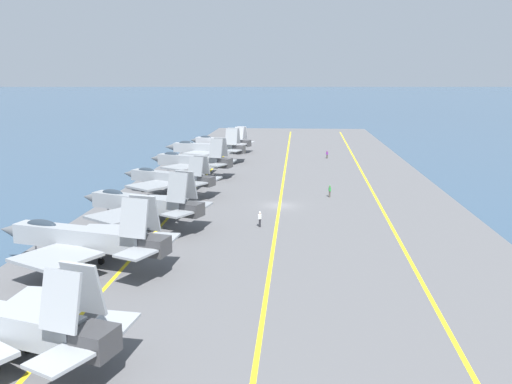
% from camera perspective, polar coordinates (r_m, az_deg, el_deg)
% --- Properties ---
extents(ground_plane, '(2000.00, 2000.00, 0.00)m').
position_cam_1_polar(ground_plane, '(71.88, 2.49, -1.74)').
color(ground_plane, '#334C66').
extents(carrier_deck, '(221.78, 48.28, 0.40)m').
position_cam_1_polar(carrier_deck, '(71.83, 2.49, -1.59)').
color(carrier_deck, '#565659').
rests_on(carrier_deck, ground).
extents(deck_stripe_foul_line, '(199.57, 4.48, 0.01)m').
position_cam_1_polar(deck_stripe_foul_line, '(72.59, 13.03, -1.58)').
color(deck_stripe_foul_line, yellow).
rests_on(deck_stripe_foul_line, carrier_deck).
extents(deck_stripe_centerline, '(199.60, 0.36, 0.01)m').
position_cam_1_polar(deck_stripe_centerline, '(71.78, 2.49, -1.43)').
color(deck_stripe_centerline, yellow).
rests_on(deck_stripe_centerline, carrier_deck).
extents(deck_stripe_edge_line, '(199.60, 1.87, 0.01)m').
position_cam_1_polar(deck_stripe_edge_line, '(73.41, -7.92, -1.23)').
color(deck_stripe_edge_line, yellow).
rests_on(deck_stripe_edge_line, carrier_deck).
extents(parked_jet_second, '(13.50, 17.34, 6.93)m').
position_cam_1_polar(parked_jet_second, '(50.20, -17.79, -4.64)').
color(parked_jet_second, gray).
rests_on(parked_jet_second, carrier_deck).
extents(parked_jet_third, '(14.07, 16.32, 6.77)m').
position_cam_1_polar(parked_jet_third, '(62.41, -11.95, -1.20)').
color(parked_jet_third, gray).
rests_on(parked_jet_third, carrier_deck).
extents(parked_jet_fourth, '(13.83, 15.54, 6.01)m').
position_cam_1_polar(parked_jet_fourth, '(78.62, -9.18, 1.48)').
color(parked_jet_fourth, gray).
rests_on(parked_jet_fourth, carrier_deck).
extents(parked_jet_fifth, '(12.45, 15.65, 6.83)m').
position_cam_1_polar(parked_jet_fifth, '(92.97, -6.85, 3.29)').
color(parked_jet_fifth, gray).
rests_on(parked_jet_fifth, carrier_deck).
extents(parked_jet_sixth, '(12.53, 16.87, 6.89)m').
position_cam_1_polar(parked_jet_sixth, '(109.28, -5.32, 4.63)').
color(parked_jet_sixth, gray).
rests_on(parked_jet_sixth, carrier_deck).
extents(parked_jet_seventh, '(13.11, 15.66, 5.90)m').
position_cam_1_polar(parked_jet_seventh, '(124.15, -3.76, 5.28)').
color(parked_jet_seventh, '#A8AAAF').
rests_on(parked_jet_seventh, carrier_deck).
extents(crew_green_vest, '(0.43, 0.34, 1.73)m').
position_cam_1_polar(crew_green_vest, '(77.24, 7.77, 0.15)').
color(crew_green_vest, '#4C473D').
rests_on(crew_green_vest, carrier_deck).
extents(crew_purple_vest, '(0.45, 0.46, 1.66)m').
position_cam_1_polar(crew_purple_vest, '(114.53, 7.49, 3.98)').
color(crew_purple_vest, '#383328').
rests_on(crew_purple_vest, carrier_deck).
extents(crew_white_vest, '(0.45, 0.38, 1.81)m').
position_cam_1_polar(crew_white_vest, '(61.32, 0.41, -2.80)').
color(crew_white_vest, '#232328').
rests_on(crew_white_vest, carrier_deck).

